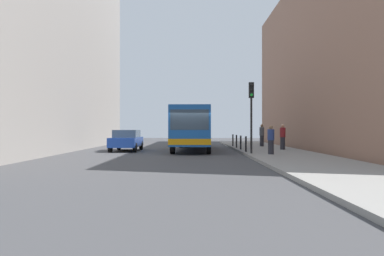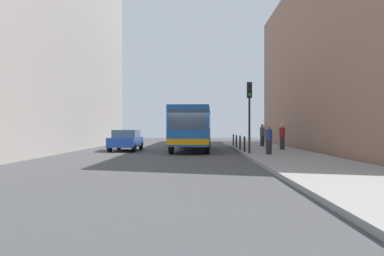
% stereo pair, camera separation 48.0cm
% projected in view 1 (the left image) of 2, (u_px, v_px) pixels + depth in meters
% --- Properties ---
extents(ground_plane, '(80.00, 80.00, 0.00)m').
position_uv_depth(ground_plane, '(189.00, 155.00, 23.17)').
color(ground_plane, '#424244').
extents(sidewalk, '(4.40, 40.00, 0.15)m').
position_uv_depth(sidewalk, '(278.00, 153.00, 23.18)').
color(sidewalk, gray).
rests_on(sidewalk, ground).
extents(building_left, '(7.00, 32.00, 16.21)m').
position_uv_depth(building_left, '(27.00, 36.00, 27.15)').
color(building_left, gray).
rests_on(building_left, ground).
extents(building_right, '(7.00, 32.00, 13.07)m').
position_uv_depth(building_right, '(352.00, 59.00, 27.20)').
color(building_right, '#936B56').
rests_on(building_right, ground).
extents(bus, '(2.94, 11.11, 3.00)m').
position_uv_depth(bus, '(192.00, 127.00, 27.99)').
color(bus, '#19519E').
rests_on(bus, ground).
extents(car_beside_bus, '(1.87, 4.40, 1.48)m').
position_uv_depth(car_beside_bus, '(126.00, 140.00, 26.97)').
color(car_beside_bus, navy).
rests_on(car_beside_bus, ground).
extents(traffic_light, '(0.28, 0.33, 4.10)m').
position_uv_depth(traffic_light, '(250.00, 104.00, 22.16)').
color(traffic_light, black).
rests_on(traffic_light, sidewalk).
extents(bollard_near, '(0.11, 0.11, 0.95)m').
position_uv_depth(bollard_near, '(245.00, 144.00, 23.68)').
color(bollard_near, black).
rests_on(bollard_near, sidewalk).
extents(bollard_mid, '(0.11, 0.11, 0.95)m').
position_uv_depth(bollard_mid, '(240.00, 142.00, 26.20)').
color(bollard_mid, black).
rests_on(bollard_mid, sidewalk).
extents(bollard_far, '(0.11, 0.11, 0.95)m').
position_uv_depth(bollard_far, '(236.00, 141.00, 28.71)').
color(bollard_far, black).
rests_on(bollard_far, sidewalk).
extents(bollard_farthest, '(0.11, 0.11, 0.95)m').
position_uv_depth(bollard_farthest, '(232.00, 140.00, 31.22)').
color(bollard_farthest, black).
rests_on(bollard_farthest, sidewalk).
extents(pedestrian_near_signal, '(0.38, 0.38, 1.61)m').
position_uv_depth(pedestrian_near_signal, '(270.00, 140.00, 21.36)').
color(pedestrian_near_signal, '#26262D').
rests_on(pedestrian_near_signal, sidewalk).
extents(pedestrian_mid_sidewalk, '(0.38, 0.38, 1.73)m').
position_uv_depth(pedestrian_mid_sidewalk, '(282.00, 137.00, 26.16)').
color(pedestrian_mid_sidewalk, '#26262D').
rests_on(pedestrian_mid_sidewalk, sidewalk).
extents(pedestrian_far_sidewalk, '(0.38, 0.38, 1.77)m').
position_uv_depth(pedestrian_far_sidewalk, '(261.00, 135.00, 30.76)').
color(pedestrian_far_sidewalk, '#26262D').
rests_on(pedestrian_far_sidewalk, sidewalk).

